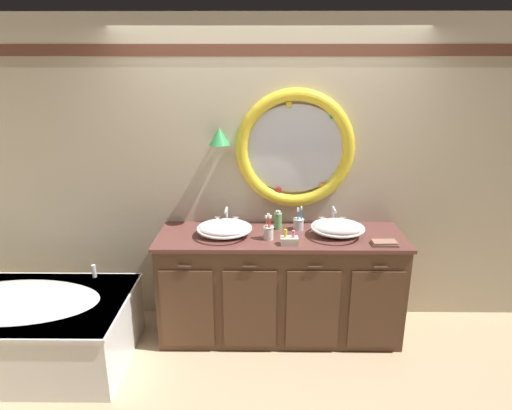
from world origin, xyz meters
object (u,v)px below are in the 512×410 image
at_px(sink_basin_left, 224,229).
at_px(toiletry_basket, 289,240).
at_px(toothbrush_holder_right, 298,223).
at_px(sink_basin_right, 338,228).
at_px(folded_hand_towel, 384,243).
at_px(bathtub, 20,324).
at_px(toothbrush_holder_left, 268,232).
at_px(soap_dispenser, 278,220).

height_order(sink_basin_left, toiletry_basket, toiletry_basket).
height_order(sink_basin_left, toothbrush_holder_right, toothbrush_holder_right).
height_order(sink_basin_right, folded_hand_towel, sink_basin_right).
height_order(bathtub, toothbrush_holder_right, toothbrush_holder_right).
xyz_separation_m(sink_basin_right, toiletry_basket, (-0.40, -0.18, -0.03)).
bearing_deg(toothbrush_holder_right, toothbrush_holder_left, -140.22).
height_order(toothbrush_holder_left, toothbrush_holder_right, toothbrush_holder_left).
distance_m(bathtub, toothbrush_holder_right, 2.31).
relative_size(toothbrush_holder_right, folded_hand_towel, 1.03).
distance_m(sink_basin_right, toiletry_basket, 0.44).
distance_m(sink_basin_left, folded_hand_towel, 1.25).
bearing_deg(sink_basin_right, soap_dispenser, 161.39).
height_order(bathtub, sink_basin_right, sink_basin_right).
bearing_deg(sink_basin_right, sink_basin_left, 180.00).
distance_m(bathtub, toothbrush_holder_left, 2.04).
xyz_separation_m(soap_dispenser, folded_hand_towel, (0.80, -0.34, -0.06)).
relative_size(sink_basin_right, toiletry_basket, 3.22).
xyz_separation_m(toothbrush_holder_right, folded_hand_towel, (0.63, -0.32, -0.04)).
xyz_separation_m(bathtub, toothbrush_holder_left, (1.91, 0.31, 0.65)).
height_order(bathtub, folded_hand_towel, folded_hand_towel).
bearing_deg(toothbrush_holder_right, soap_dispenser, 174.40).
xyz_separation_m(sink_basin_right, toothbrush_holder_right, (-0.30, 0.14, -0.01)).
bearing_deg(soap_dispenser, bathtub, -164.86).
distance_m(folded_hand_towel, toiletry_basket, 0.73).
distance_m(toothbrush_holder_right, soap_dispenser, 0.17).
xyz_separation_m(sink_basin_right, folded_hand_towel, (0.33, -0.18, -0.05)).
bearing_deg(sink_basin_left, folded_hand_towel, -8.28).
bearing_deg(sink_basin_left, soap_dispenser, 20.06).
xyz_separation_m(bathtub, sink_basin_left, (1.56, 0.38, 0.64)).
bearing_deg(folded_hand_towel, toothbrush_holder_left, 172.86).
distance_m(bathtub, toiletry_basket, 2.17).
height_order(sink_basin_right, toothbrush_holder_right, toothbrush_holder_right).
distance_m(bathtub, sink_basin_left, 1.73).
relative_size(sink_basin_left, sink_basin_right, 1.04).
xyz_separation_m(toothbrush_holder_left, toothbrush_holder_right, (0.25, 0.21, -0.01)).
distance_m(sink_basin_right, folded_hand_towel, 0.38).
xyz_separation_m(soap_dispenser, toiletry_basket, (0.07, -0.34, -0.04)).
relative_size(sink_basin_right, toothbrush_holder_right, 2.14).
relative_size(sink_basin_left, folded_hand_towel, 2.27).
bearing_deg(toothbrush_holder_right, sink_basin_left, -166.79).
relative_size(soap_dispenser, folded_hand_towel, 0.85).
distance_m(bathtub, soap_dispenser, 2.17).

